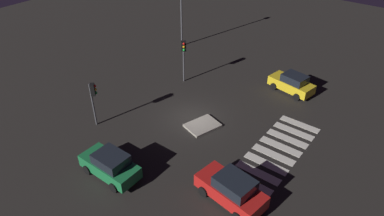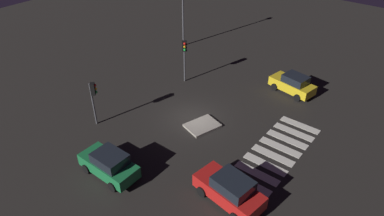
% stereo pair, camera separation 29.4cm
% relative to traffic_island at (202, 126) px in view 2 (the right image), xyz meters
% --- Properties ---
extents(ground_plane, '(80.00, 80.00, 0.00)m').
position_rel_traffic_island_xyz_m(ground_plane, '(0.40, 1.37, -0.09)').
color(ground_plane, black).
extents(traffic_island, '(2.98, 2.55, 0.18)m').
position_rel_traffic_island_xyz_m(traffic_island, '(0.00, 0.00, 0.00)').
color(traffic_island, gray).
rests_on(traffic_island, ground).
extents(car_yellow, '(2.49, 4.30, 1.78)m').
position_rel_traffic_island_xyz_m(car_yellow, '(9.31, -3.29, 0.79)').
color(car_yellow, gold).
rests_on(car_yellow, ground).
extents(car_green, '(2.02, 4.28, 1.85)m').
position_rel_traffic_island_xyz_m(car_green, '(-8.05, 1.64, 0.82)').
color(car_green, '#196B38').
rests_on(car_green, ground).
extents(car_red, '(2.58, 4.65, 1.95)m').
position_rel_traffic_island_xyz_m(car_red, '(-5.04, -5.84, 0.87)').
color(car_red, red).
rests_on(car_red, ground).
extents(traffic_light_west, '(0.54, 0.54, 3.72)m').
position_rel_traffic_island_xyz_m(traffic_light_west, '(-4.86, 6.82, 2.73)').
color(traffic_light_west, '#47474C').
rests_on(traffic_light_west, ground).
extents(traffic_light_north, '(0.54, 0.54, 4.22)m').
position_rel_traffic_island_xyz_m(traffic_light_north, '(4.72, 5.66, 3.11)').
color(traffic_light_north, '#47474C').
rests_on(traffic_light_north, ground).
extents(crosswalk_near, '(9.90, 3.20, 0.02)m').
position_rel_traffic_island_xyz_m(crosswalk_near, '(0.40, -6.04, -0.08)').
color(crosswalk_near, silver).
rests_on(crosswalk_near, ground).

